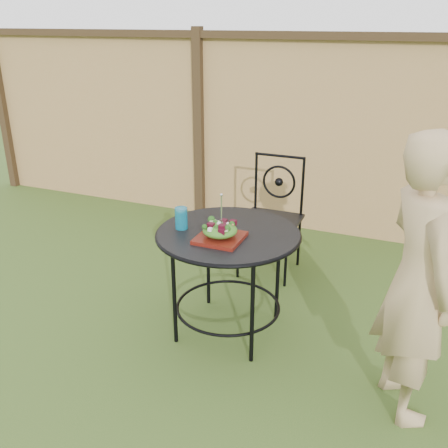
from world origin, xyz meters
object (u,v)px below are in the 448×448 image
at_px(patio_chair, 272,213).
at_px(salad_plate, 220,238).
at_px(diner, 418,281).
at_px(patio_table, 228,252).

xyz_separation_m(patio_chair, salad_plate, (0.01, -1.11, 0.23)).
relative_size(patio_chair, salad_plate, 3.52).
distance_m(diner, salad_plate, 1.15).
distance_m(patio_chair, salad_plate, 1.13).
bearing_deg(salad_plate, patio_chair, 90.34).
relative_size(patio_table, diner, 0.61).
bearing_deg(diner, salad_plate, 54.30).
bearing_deg(salad_plate, diner, -8.00).
bearing_deg(patio_chair, salad_plate, -89.66).
distance_m(patio_table, diner, 1.19).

